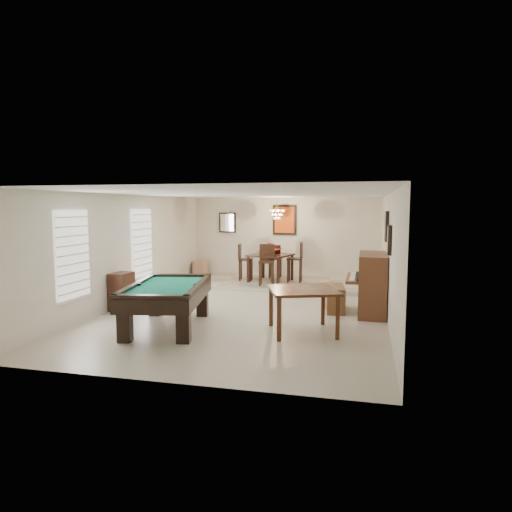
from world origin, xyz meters
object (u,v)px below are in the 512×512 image
at_px(piano_bench, 335,298).
at_px(dining_chair_south, 266,265).
at_px(square_table, 303,311).
at_px(dining_chair_west, 246,262).
at_px(dining_chair_north, 275,261).
at_px(corner_bench, 200,268).
at_px(flower_vase, 270,246).
at_px(pool_table, 168,307).
at_px(dining_table, 270,266).
at_px(apothecary_chest, 122,291).
at_px(dining_chair_east, 295,262).
at_px(chandelier, 277,211).
at_px(upright_piano, 365,283).

bearing_deg(piano_bench, dining_chair_south, 133.03).
xyz_separation_m(square_table, dining_chair_west, (-2.38, 4.86, 0.26)).
bearing_deg(dining_chair_south, dining_chair_north, 84.26).
bearing_deg(corner_bench, piano_bench, -39.04).
bearing_deg(corner_bench, flower_vase, -17.70).
distance_m(piano_bench, corner_bench, 5.90).
bearing_deg(pool_table, corner_bench, 93.92).
bearing_deg(square_table, corner_bench, 126.05).
distance_m(square_table, dining_table, 5.14).
distance_m(pool_table, dining_chair_north, 5.93).
relative_size(square_table, dining_chair_north, 1.15).
bearing_deg(flower_vase, square_table, -71.54).
height_order(square_table, flower_vase, flower_vase).
relative_size(apothecary_chest, dining_chair_south, 0.74).
height_order(square_table, dining_chair_south, dining_chair_south).
height_order(piano_bench, dining_chair_east, dining_chair_east).
xyz_separation_m(pool_table, piano_bench, (3.03, 2.21, -0.13)).
distance_m(piano_bench, flower_vase, 3.69).
xyz_separation_m(piano_bench, dining_chair_east, (-1.37, 2.97, 0.43)).
relative_size(pool_table, dining_chair_south, 2.13).
xyz_separation_m(apothecary_chest, dining_table, (2.59, 3.97, 0.16)).
height_order(dining_chair_west, chandelier, chandelier).
height_order(pool_table, dining_table, dining_table).
xyz_separation_m(flower_vase, chandelier, (0.19, -0.01, 1.04)).
bearing_deg(chandelier, dining_chair_south, -102.22).
distance_m(dining_table, corner_bench, 2.63).
distance_m(square_table, apothecary_chest, 4.31).
distance_m(upright_piano, dining_chair_west, 4.58).
distance_m(dining_chair_east, chandelier, 1.58).
bearing_deg(dining_table, pool_table, -100.43).
bearing_deg(square_table, dining_chair_east, 100.49).
height_order(dining_chair_south, dining_chair_west, dining_chair_south).
relative_size(upright_piano, dining_chair_east, 1.33).
bearing_deg(pool_table, dining_chair_north, 70.02).
xyz_separation_m(piano_bench, corner_bench, (-4.58, 3.72, 0.06)).
relative_size(pool_table, dining_chair_west, 2.23).
bearing_deg(pool_table, upright_piano, 19.47).
bearing_deg(corner_bench, apothecary_chest, -91.05).
height_order(pool_table, corner_bench, pool_table).
xyz_separation_m(dining_chair_west, chandelier, (0.94, 0.00, 1.53)).
xyz_separation_m(pool_table, dining_chair_south, (0.98, 4.40, 0.29)).
height_order(dining_chair_south, dining_chair_north, dining_chair_south).
bearing_deg(pool_table, dining_chair_west, 77.07).
height_order(upright_piano, piano_bench, upright_piano).
relative_size(apothecary_chest, dining_chair_west, 0.77).
distance_m(square_table, dining_chair_south, 4.44).
height_order(upright_piano, dining_chair_east, upright_piano).
bearing_deg(dining_chair_north, dining_chair_east, 134.01).
distance_m(square_table, flower_vase, 5.19).
relative_size(upright_piano, chandelier, 2.62).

